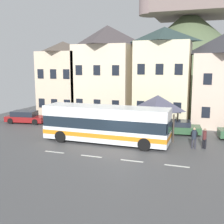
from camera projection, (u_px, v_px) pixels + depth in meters
ground_plane at (120, 150)px, 21.48m from camera, size 40.00×60.00×0.07m
townhouse_00 at (64, 79)px, 34.97m from camera, size 5.13×5.07×9.32m
townhouse_01 at (107, 72)px, 33.93m from camera, size 6.54×6.94×11.12m
townhouse_02 at (163, 76)px, 30.90m from camera, size 5.77×5.09×10.54m
townhouse_03 at (222, 80)px, 29.87m from camera, size 5.65×6.94×9.72m
hilltop_castle at (188, 53)px, 50.47m from camera, size 38.37×38.37×24.00m
transit_bus at (106, 125)px, 23.19m from camera, size 10.62×2.79×3.06m
bus_shelter at (158, 103)px, 25.04m from camera, size 3.60×3.60×3.78m
parked_car_01 at (26, 117)px, 31.43m from camera, size 4.66×2.47×1.34m
parked_car_02 at (85, 119)px, 30.28m from camera, size 4.14×2.03×1.25m
parked_car_03 at (179, 127)px, 26.30m from camera, size 4.03×2.37×1.27m
pedestrian_00 at (204, 138)px, 21.62m from camera, size 0.32×0.29×1.62m
pedestrian_01 at (157, 132)px, 23.52m from camera, size 0.32×0.32×1.60m
pedestrian_02 at (194, 136)px, 21.62m from camera, size 0.36×0.36×1.66m
public_bench at (177, 129)px, 26.49m from camera, size 1.47×0.48×0.87m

